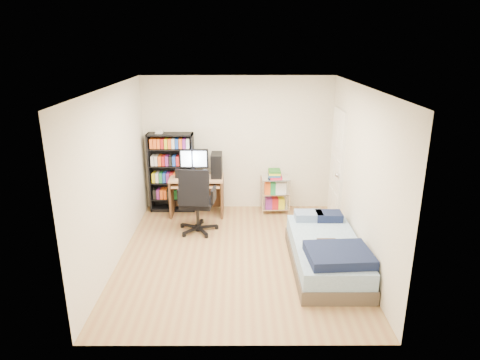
{
  "coord_description": "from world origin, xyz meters",
  "views": [
    {
      "loc": [
        0.02,
        -5.77,
        3.1
      ],
      "look_at": [
        0.04,
        0.4,
        1.07
      ],
      "focal_mm": 32.0,
      "sensor_mm": 36.0,
      "label": 1
    }
  ],
  "objects_px": {
    "computer_desk": "(202,180)",
    "bed": "(327,253)",
    "media_shelf": "(172,172)",
    "office_chair": "(197,212)"
  },
  "relations": [
    {
      "from": "computer_desk",
      "to": "bed",
      "type": "relative_size",
      "value": 0.64
    },
    {
      "from": "media_shelf",
      "to": "bed",
      "type": "distance_m",
      "value": 3.37
    },
    {
      "from": "media_shelf",
      "to": "bed",
      "type": "xyz_separation_m",
      "value": [
        2.49,
        -2.21,
        -0.53
      ]
    },
    {
      "from": "computer_desk",
      "to": "bed",
      "type": "distance_m",
      "value": 2.84
    },
    {
      "from": "media_shelf",
      "to": "office_chair",
      "type": "xyz_separation_m",
      "value": [
        0.55,
        -1.0,
        -0.4
      ]
    },
    {
      "from": "office_chair",
      "to": "bed",
      "type": "bearing_deg",
      "value": -25.88
    },
    {
      "from": "media_shelf",
      "to": "computer_desk",
      "type": "distance_m",
      "value": 0.61
    },
    {
      "from": "bed",
      "to": "computer_desk",
      "type": "bearing_deg",
      "value": 133.02
    },
    {
      "from": "media_shelf",
      "to": "bed",
      "type": "height_order",
      "value": "media_shelf"
    },
    {
      "from": "media_shelf",
      "to": "office_chair",
      "type": "distance_m",
      "value": 1.21
    }
  ]
}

